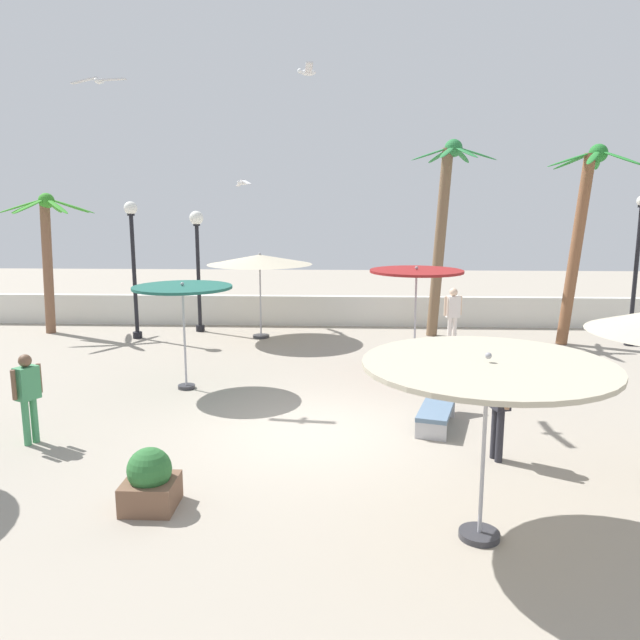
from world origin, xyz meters
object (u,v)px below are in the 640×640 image
object	(u,v)px
patio_umbrella_2	(416,279)
seagull_1	(243,183)
palm_tree_0	(443,219)
lounge_chair_0	(438,403)
guest_2	(28,390)
palm_tree_1	(47,244)
lamp_post_0	(133,252)
seagull_2	(99,80)
patio_umbrella_1	(260,260)
palm_tree_2	(582,223)
guest_1	(499,397)
patio_umbrella_5	(183,292)
lamp_post_2	(636,264)
guest_3	(453,311)
seagull_0	(307,72)
lamp_post_1	(197,249)
planter	(150,481)
patio_umbrella_3	(488,372)

from	to	relation	value
patio_umbrella_2	seagull_1	distance (m)	8.84
palm_tree_0	seagull_1	xyz separation A→B (m)	(-6.45, 2.09, 1.14)
lounge_chair_0	guest_2	xyz separation A→B (m)	(-7.13, -1.34, 0.57)
palm_tree_1	lamp_post_0	size ratio (longest dim) A/B	1.06
guest_2	lounge_chair_0	bearing A→B (deg)	10.60
seagull_2	guest_2	bearing A→B (deg)	-90.75
patio_umbrella_1	palm_tree_2	xyz separation A→B (m)	(9.32, -0.49, 1.13)
palm_tree_0	guest_1	bearing A→B (deg)	-92.88
guest_2	seagull_2	size ratio (longest dim) A/B	1.28
lamp_post_0	seagull_1	size ratio (longest dim) A/B	3.22
patio_umbrella_5	seagull_1	bearing A→B (deg)	89.74
palm_tree_0	lounge_chair_0	xyz separation A→B (m)	(-1.18, -7.96, -3.24)
lamp_post_2	guest_1	distance (m)	10.38
patio_umbrella_1	lamp_post_0	xyz separation A→B (m)	(-3.78, -0.27, 0.26)
palm_tree_1	lamp_post_0	xyz separation A→B (m)	(2.95, -0.70, -0.19)
lamp_post_2	seagull_1	xyz separation A→B (m)	(-11.79, 3.24, 2.40)
guest_3	seagull_2	xyz separation A→B (m)	(-8.39, -3.82, 5.62)
lounge_chair_0	seagull_0	world-z (taller)	seagull_0
lamp_post_1	seagull_0	world-z (taller)	seagull_0
lamp_post_1	planter	size ratio (longest dim) A/B	4.53
patio_umbrella_1	seagull_2	distance (m)	7.02
patio_umbrella_3	guest_2	xyz separation A→B (m)	(-7.06, 2.76, -1.17)
lamp_post_2	guest_2	size ratio (longest dim) A/B	2.72
planter	patio_umbrella_1	bearing A→B (deg)	90.00
lamp_post_2	seagull_1	distance (m)	12.46
palm_tree_0	patio_umbrella_5	bearing A→B (deg)	-137.40
patio_umbrella_3	seagull_1	bearing A→B (deg)	110.19
seagull_2	lamp_post_2	bearing A→B (deg)	17.40
seagull_0	seagull_1	xyz separation A→B (m)	(-2.70, 7.94, -1.95)
guest_2	seagull_1	world-z (taller)	seagull_1
guest_1	guest_2	bearing A→B (deg)	177.45
palm_tree_0	seagull_0	distance (m)	7.61
lounge_chair_0	planter	size ratio (longest dim) A/B	2.31
patio_umbrella_5	palm_tree_1	xyz separation A→B (m)	(-5.79, 5.85, 0.67)
palm_tree_1	seagull_2	bearing A→B (deg)	-52.87
lamp_post_0	guest_3	bearing A→B (deg)	-4.69
lounge_chair_0	lamp_post_0	bearing A→B (deg)	138.76
guest_1	lamp_post_2	bearing A→B (deg)	55.54
patio_umbrella_2	lounge_chair_0	distance (m)	3.83
lamp_post_2	guest_1	bearing A→B (deg)	-124.46
lounge_chair_0	patio_umbrella_2	bearing A→B (deg)	91.79
patio_umbrella_5	lamp_post_1	distance (m)	6.41
palm_tree_2	seagull_2	distance (m)	13.18
seagull_1	planter	xyz separation A→B (m)	(0.90, -13.55, -4.38)
palm_tree_1	guest_1	size ratio (longest dim) A/B	2.55
guest_2	patio_umbrella_5	bearing A→B (deg)	61.21
patio_umbrella_2	planter	size ratio (longest dim) A/B	3.10
palm_tree_1	palm_tree_2	bearing A→B (deg)	-3.32
palm_tree_2	guest_2	distance (m)	14.85
lamp_post_2	seagull_2	distance (m)	14.89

